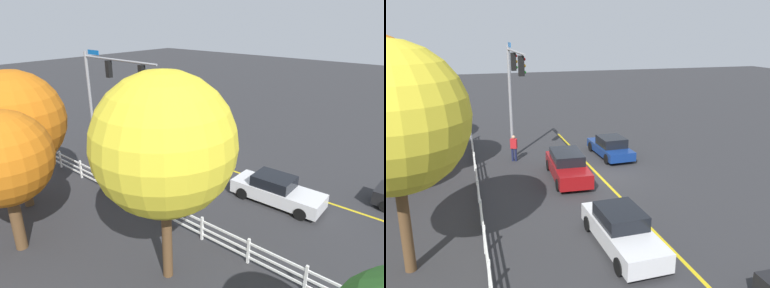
% 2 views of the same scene
% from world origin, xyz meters
% --- Properties ---
extents(ground_plane, '(120.00, 120.00, 0.00)m').
position_xyz_m(ground_plane, '(0.00, 0.00, 0.00)').
color(ground_plane, '#2D2D30').
extents(lane_center_stripe, '(28.00, 0.16, 0.01)m').
position_xyz_m(lane_center_stripe, '(-4.00, 0.00, 0.00)').
color(lane_center_stripe, gold).
rests_on(lane_center_stripe, ground_plane).
extents(signal_assembly, '(6.54, 0.38, 7.37)m').
position_xyz_m(signal_assembly, '(3.18, 4.28, 5.14)').
color(signal_assembly, gray).
rests_on(signal_assembly, ground_plane).
extents(car_0, '(4.82, 1.90, 1.48)m').
position_xyz_m(car_0, '(-7.54, 1.75, 0.70)').
color(car_0, silver).
rests_on(car_0, ground_plane).
extents(car_1, '(4.87, 2.10, 1.51)m').
position_xyz_m(car_1, '(0.16, 1.84, 0.74)').
color(car_1, maroon).
rests_on(car_1, ground_plane).
extents(car_2, '(4.34, 1.94, 1.36)m').
position_xyz_m(car_2, '(3.29, -1.93, 0.64)').
color(car_2, navy).
rests_on(car_2, ground_plane).
extents(pedestrian, '(0.39, 0.47, 1.69)m').
position_xyz_m(pedestrian, '(4.11, 4.31, 0.93)').
color(pedestrian, '#191E3F').
rests_on(pedestrian, ground_plane).
extents(white_rail_fence, '(26.10, 0.10, 1.15)m').
position_xyz_m(white_rail_fence, '(-3.00, 6.82, 0.60)').
color(white_rail_fence, white).
rests_on(white_rail_fence, ground_plane).
extents(tree_0, '(4.89, 4.89, 7.07)m').
position_xyz_m(tree_0, '(2.23, 10.39, 4.61)').
color(tree_0, brown).
rests_on(tree_0, ground_plane).
extents(tree_4, '(4.91, 4.91, 7.85)m').
position_xyz_m(tree_4, '(-6.92, 9.37, 5.38)').
color(tree_4, brown).
rests_on(tree_4, ground_plane).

